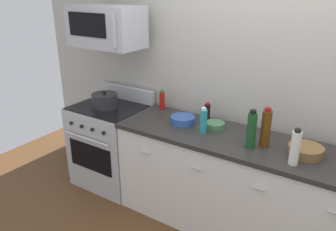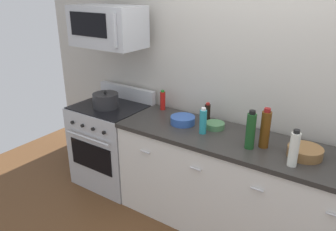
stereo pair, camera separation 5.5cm
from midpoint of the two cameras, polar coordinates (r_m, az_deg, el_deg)
The scene contains 15 objects.
ground_plane at distance 3.37m, azimuth 11.78°, elevation -18.48°, with size 6.45×6.45×0.00m, color brown.
back_wall at distance 3.09m, azimuth 16.69°, elevation 5.77°, with size 5.38×0.10×2.70m, color #B7B2A8.
counter_unit at distance 3.10m, azimuth 12.43°, elevation -11.94°, with size 2.29×0.66×0.92m.
range_oven at distance 3.81m, azimuth -9.09°, elevation -4.76°, with size 0.76×0.69×1.07m.
microwave at distance 3.48m, azimuth -9.84°, elevation 14.78°, with size 0.74×0.44×0.40m.
bottle_dish_soap at distance 2.92m, azimuth 6.54°, elevation -1.00°, with size 0.06×0.06×0.24m.
bottle_wine_amber at distance 2.75m, azimuth 16.82°, elevation -2.21°, with size 0.08×0.08×0.33m.
bottle_wine_green at distance 2.71m, azimuth 14.49°, elevation -2.51°, with size 0.07×0.07×0.32m.
bottle_soy_sauce_dark at distance 3.14m, azimuth 7.24°, elevation 0.34°, with size 0.05×0.05×0.20m.
bottle_hot_sauce_red at distance 3.46m, azimuth -0.45°, elevation 2.59°, with size 0.06×0.06×0.21m.
bottle_vinegar_white at distance 2.55m, azimuth 21.30°, elevation -5.33°, with size 0.07×0.07×0.28m.
bowl_blue_mixing at distance 3.13m, azimuth 3.04°, elevation -0.74°, with size 0.23×0.23×0.07m.
bowl_wooden_salad at distance 2.75m, azimuth 22.89°, elevation -5.72°, with size 0.26×0.26×0.08m.
bowl_green_glaze at distance 3.06m, azimuth 8.49°, elevation -1.64°, with size 0.18×0.18×0.05m.
stockpot at distance 3.58m, azimuth -10.16°, elevation 2.55°, with size 0.27×0.27×0.19m.
Camera 2 is at (0.90, -2.43, 2.15)m, focal length 35.69 mm.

